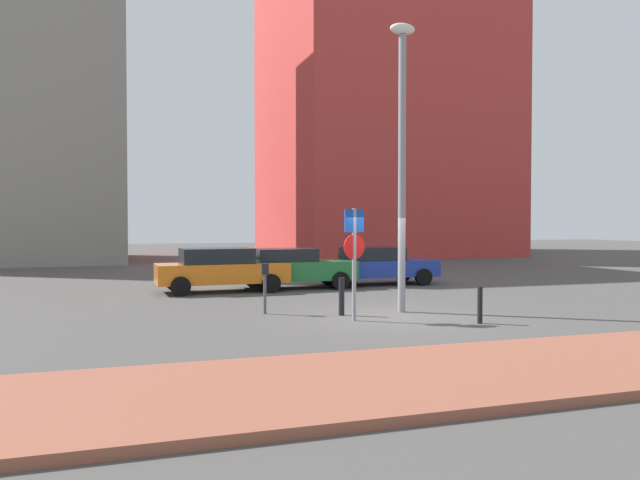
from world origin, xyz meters
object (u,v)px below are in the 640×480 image
Objects in this scene: parked_car_blue at (375,265)px; parking_meter at (265,281)px; parked_car_orange at (221,269)px; parking_sign_post at (354,250)px; parked_car_green at (293,267)px; street_lamp at (402,145)px; traffic_bollard_near at (342,296)px; traffic_bollard_mid at (480,305)px.

parked_car_blue is 8.46m from parking_meter.
parked_car_orange is 6.10m from parked_car_blue.
parking_meter is at bearing 135.60° from parking_sign_post.
parked_car_green is 3.39m from parked_car_blue.
parking_sign_post reaches higher than parking_meter.
street_lamp is 4.31m from traffic_bollard_near.
parked_car_green is at bearing 6.80° from parked_car_orange.
traffic_bollard_near is (2.09, -6.37, -0.31)m from parked_car_orange.
street_lamp is (1.73, 0.97, 2.73)m from parking_sign_post.
street_lamp is (-2.25, -6.96, 3.68)m from parked_car_blue.
parking_sign_post is (-3.98, -7.93, 0.95)m from parked_car_blue.
parked_car_orange reaches higher than parking_meter.
parked_car_green is at bearing 84.86° from traffic_bollard_near.
street_lamp is at bearing -12.60° from parking_meter.
street_lamp reaches higher than traffic_bollard_near.
parked_car_orange is 8.21m from street_lamp.
street_lamp reaches higher than parking_meter.
parking_meter is at bearing 167.40° from street_lamp.
parked_car_green reaches higher than parking_meter.
parked_car_blue is 0.60× the size of street_lamp.
parked_car_green is 1.62× the size of parking_sign_post.
parked_car_blue is at bearing 72.07° from street_lamp.
parking_sign_post reaches higher than parked_car_green.
parking_sign_post is at bearing 153.69° from traffic_bollard_mid.
parked_car_orange reaches higher than parked_car_green.
traffic_bollard_near is at bearing -25.63° from parking_meter.
parked_car_green is 4.53× the size of traffic_bollard_near.
parked_car_blue is 4.72× the size of traffic_bollard_near.
street_lamp is (3.53, -0.79, 3.58)m from parking_meter.
parked_car_green is 0.58× the size of street_lamp.
traffic_bollard_mid is at bearing -61.09° from parked_car_orange.
parked_car_green is at bearing 102.97° from traffic_bollard_mid.
parked_car_orange reaches higher than traffic_bollard_mid.
parking_meter is 2.04m from traffic_bollard_near.
parked_car_blue is (3.38, 0.35, -0.01)m from parked_car_green.
parking_meter is at bearing -133.16° from parked_car_blue.
parked_car_orange reaches higher than parked_car_blue.
parking_meter is 1.35× the size of traffic_bollard_near.
parked_car_green is at bearing -174.13° from parked_car_blue.
parked_car_green is at bearing 67.53° from parking_meter.
parking_meter is at bearing 154.37° from traffic_bollard_near.
parked_car_orange is 0.98× the size of parked_car_blue.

